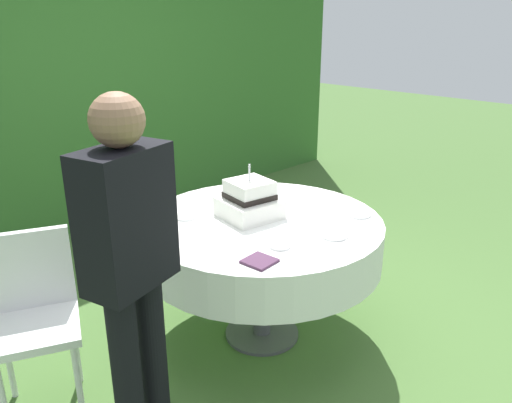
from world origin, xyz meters
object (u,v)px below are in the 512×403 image
(serving_plate_far, at_px, (280,246))
(garden_chair, at_px, (33,307))
(wedding_cake, at_px, (250,200))
(serving_plate_left, at_px, (334,235))
(serving_plate_right, at_px, (359,214))
(serving_plate_near, at_px, (185,217))
(standing_person, at_px, (131,266))
(cake_table, at_px, (262,239))
(napkin_stack, at_px, (259,261))

(serving_plate_far, height_order, garden_chair, garden_chair)
(wedding_cake, bearing_deg, serving_plate_left, -77.46)
(serving_plate_right, bearing_deg, serving_plate_near, 137.04)
(serving_plate_far, distance_m, standing_person, 0.82)
(cake_table, relative_size, serving_plate_near, 11.03)
(serving_plate_right, distance_m, garden_chair, 1.78)
(serving_plate_far, xyz_separation_m, standing_person, (-0.80, 0.06, 0.16))
(serving_plate_left, xyz_separation_m, serving_plate_right, (0.34, 0.08, 0.00))
(wedding_cake, xyz_separation_m, serving_plate_left, (0.11, -0.51, -0.09))
(serving_plate_far, relative_size, napkin_stack, 0.79)
(serving_plate_near, height_order, napkin_stack, napkin_stack)
(napkin_stack, bearing_deg, standing_person, 169.94)
(wedding_cake, height_order, serving_plate_far, wedding_cake)
(serving_plate_left, xyz_separation_m, standing_person, (-1.09, 0.18, 0.16))
(serving_plate_near, xyz_separation_m, garden_chair, (-0.88, 0.06, -0.23))
(serving_plate_near, bearing_deg, standing_person, -140.54)
(garden_chair, bearing_deg, serving_plate_near, -3.84)
(serving_plate_left, height_order, serving_plate_right, same)
(standing_person, bearing_deg, garden_chair, 105.14)
(serving_plate_near, bearing_deg, serving_plate_far, -81.88)
(cake_table, xyz_separation_m, wedding_cake, (-0.02, 0.08, 0.22))
(serving_plate_near, bearing_deg, cake_table, -48.52)
(wedding_cake, bearing_deg, cake_table, -78.05)
(serving_plate_near, xyz_separation_m, serving_plate_right, (0.73, -0.68, 0.00))
(serving_plate_left, relative_size, standing_person, 0.09)
(serving_plate_far, xyz_separation_m, garden_chair, (-0.97, 0.70, -0.23))
(garden_chair, bearing_deg, serving_plate_right, -24.63)
(serving_plate_right, distance_m, standing_person, 1.45)
(serving_plate_left, relative_size, serving_plate_right, 1.01)
(cake_table, relative_size, garden_chair, 1.52)
(wedding_cake, distance_m, serving_plate_near, 0.38)
(serving_plate_far, relative_size, serving_plate_left, 0.75)
(serving_plate_near, height_order, serving_plate_far, same)
(serving_plate_near, distance_m, serving_plate_far, 0.65)
(cake_table, distance_m, standing_person, 1.07)
(cake_table, height_order, garden_chair, garden_chair)
(wedding_cake, height_order, serving_plate_left, wedding_cake)
(cake_table, bearing_deg, serving_plate_far, -122.44)
(napkin_stack, distance_m, garden_chair, 1.10)
(serving_plate_near, distance_m, napkin_stack, 0.70)
(wedding_cake, bearing_deg, standing_person, -161.05)
(serving_plate_right, height_order, garden_chair, garden_chair)
(serving_plate_far, distance_m, napkin_stack, 0.20)
(standing_person, bearing_deg, cake_table, 14.18)
(serving_plate_left, relative_size, garden_chair, 0.16)
(garden_chair, bearing_deg, napkin_stack, -43.80)
(serving_plate_right, bearing_deg, napkin_stack, -179.22)
(serving_plate_right, xyz_separation_m, napkin_stack, (-0.83, -0.01, 0.00))
(cake_table, xyz_separation_m, serving_plate_left, (0.10, -0.43, 0.13))
(napkin_stack, bearing_deg, serving_plate_far, 13.47)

